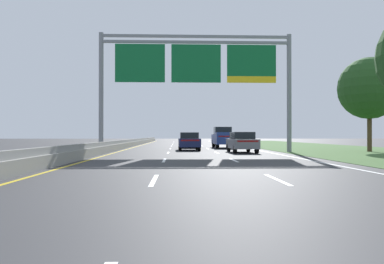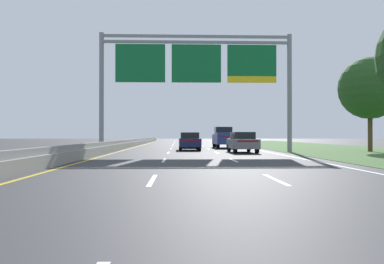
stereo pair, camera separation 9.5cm
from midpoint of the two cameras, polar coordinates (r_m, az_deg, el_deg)
ground_plane at (r=36.19m, az=-0.18°, el=-2.58°), size 220.00×220.00×0.00m
lane_striping at (r=35.74m, az=-0.16°, el=-2.60°), size 11.96×106.00×0.01m
grass_verge_right at (r=39.19m, az=20.68°, el=-2.37°), size 14.00×110.00×0.02m
median_barrier_concrete at (r=36.58m, az=-10.58°, el=-1.99°), size 0.60×110.00×0.85m
overhead_sign_gantry at (r=30.72m, az=0.73°, el=9.32°), size 15.06×0.42×9.28m
pickup_truck_blue at (r=40.69m, az=4.77°, el=-0.83°), size 2.04×5.42×2.20m
car_black_centre_lane_sedan at (r=40.94m, az=-0.13°, el=-1.18°), size 1.85×4.41×1.57m
car_navy_centre_lane_sedan at (r=34.33m, az=-0.29°, el=-1.33°), size 1.88×4.43×1.57m
car_grey_right_lane_sedan at (r=30.06m, az=7.45°, el=-1.45°), size 1.92×4.44×1.57m
roadside_tree_mid at (r=34.54m, az=24.65°, el=5.83°), size 4.95×4.95×7.59m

